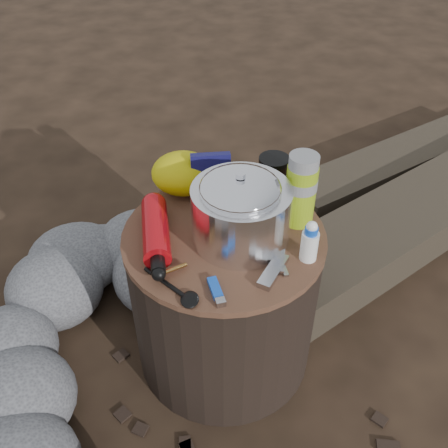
{
  "coord_description": "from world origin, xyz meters",
  "views": [
    {
      "loc": [
        0.0,
        -0.93,
        1.25
      ],
      "look_at": [
        0.0,
        0.0,
        0.48
      ],
      "focal_mm": 41.3,
      "sensor_mm": 36.0,
      "label": 1
    }
  ],
  "objects_px": {
    "stump": "(224,298)",
    "log_main": "(442,201)",
    "thermos": "(301,190)",
    "camping_pot": "(240,209)",
    "fuel_bottle": "(156,231)",
    "travel_mug": "(273,177)"
  },
  "relations": [
    {
      "from": "stump",
      "to": "travel_mug",
      "type": "bearing_deg",
      "value": 52.24
    },
    {
      "from": "log_main",
      "to": "travel_mug",
      "type": "bearing_deg",
      "value": -92.96
    },
    {
      "from": "fuel_bottle",
      "to": "travel_mug",
      "type": "xyz_separation_m",
      "value": [
        0.28,
        0.18,
        0.02
      ]
    },
    {
      "from": "stump",
      "to": "fuel_bottle",
      "type": "relative_size",
      "value": 1.87
    },
    {
      "from": "stump",
      "to": "thermos",
      "type": "xyz_separation_m",
      "value": [
        0.18,
        0.05,
        0.32
      ]
    },
    {
      "from": "stump",
      "to": "log_main",
      "type": "bearing_deg",
      "value": 37.51
    },
    {
      "from": "camping_pot",
      "to": "thermos",
      "type": "xyz_separation_m",
      "value": [
        0.15,
        0.07,
        0.0
      ]
    },
    {
      "from": "camping_pot",
      "to": "fuel_bottle",
      "type": "bearing_deg",
      "value": -177.77
    },
    {
      "from": "camping_pot",
      "to": "thermos",
      "type": "bearing_deg",
      "value": 25.98
    },
    {
      "from": "stump",
      "to": "thermos",
      "type": "bearing_deg",
      "value": 16.8
    },
    {
      "from": "travel_mug",
      "to": "log_main",
      "type": "bearing_deg",
      "value": 33.97
    },
    {
      "from": "travel_mug",
      "to": "camping_pot",
      "type": "bearing_deg",
      "value": -116.75
    },
    {
      "from": "fuel_bottle",
      "to": "travel_mug",
      "type": "height_order",
      "value": "travel_mug"
    },
    {
      "from": "log_main",
      "to": "camping_pot",
      "type": "relative_size",
      "value": 9.7
    },
    {
      "from": "stump",
      "to": "log_main",
      "type": "distance_m",
      "value": 1.05
    },
    {
      "from": "log_main",
      "to": "travel_mug",
      "type": "xyz_separation_m",
      "value": [
        -0.7,
        -0.47,
        0.43
      ]
    },
    {
      "from": "log_main",
      "to": "thermos",
      "type": "distance_m",
      "value": 0.98
    },
    {
      "from": "log_main",
      "to": "fuel_bottle",
      "type": "distance_m",
      "value": 1.25
    },
    {
      "from": "fuel_bottle",
      "to": "thermos",
      "type": "distance_m",
      "value": 0.35
    },
    {
      "from": "fuel_bottle",
      "to": "thermos",
      "type": "height_order",
      "value": "thermos"
    },
    {
      "from": "fuel_bottle",
      "to": "travel_mug",
      "type": "distance_m",
      "value": 0.34
    },
    {
      "from": "camping_pot",
      "to": "travel_mug",
      "type": "bearing_deg",
      "value": 63.25
    }
  ]
}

